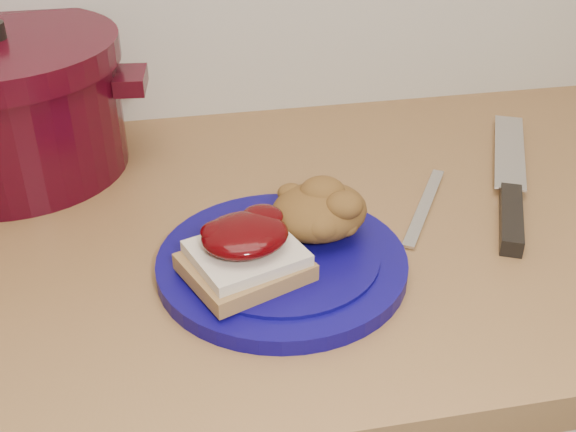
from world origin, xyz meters
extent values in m
cylinder|color=#0B0655|center=(-0.01, 1.41, 0.91)|extent=(0.30, 0.30, 0.02)
cube|color=olive|center=(-0.05, 1.38, 0.93)|extent=(0.13, 0.12, 0.02)
cube|color=beige|center=(-0.05, 1.39, 0.94)|extent=(0.12, 0.11, 0.01)
ellipsoid|color=#330103|center=(-0.05, 1.39, 0.96)|extent=(0.10, 0.09, 0.02)
ellipsoid|color=brown|center=(0.03, 1.44, 0.95)|extent=(0.12, 0.11, 0.05)
cube|color=black|center=(0.24, 1.44, 0.91)|extent=(0.07, 0.12, 0.02)
cube|color=silver|center=(0.31, 1.59, 0.91)|extent=(0.12, 0.20, 0.00)
cube|color=silver|center=(0.16, 1.49, 0.90)|extent=(0.10, 0.16, 0.00)
cylinder|color=#36050F|center=(-0.29, 1.69, 0.97)|extent=(0.29, 0.29, 0.13)
cube|color=#36050F|center=(-0.15, 1.67, 1.01)|extent=(0.04, 0.07, 0.02)
camera|label=1|loc=(-0.12, 0.84, 1.32)|focal=45.00mm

